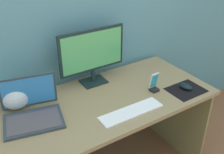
{
  "coord_description": "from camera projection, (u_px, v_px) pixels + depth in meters",
  "views": [
    {
      "loc": [
        -0.77,
        -1.27,
        1.77
      ],
      "look_at": [
        0.03,
        -0.02,
        0.93
      ],
      "focal_mm": 42.88,
      "sensor_mm": 36.0,
      "label": 1
    }
  ],
  "objects": [
    {
      "name": "laptop",
      "position": [
        32.0,
        111.0,
        1.59
      ],
      "size": [
        0.39,
        0.35,
        0.25
      ],
      "color": "#2D3A41",
      "rests_on": "desk"
    },
    {
      "name": "keyboard_external",
      "position": [
        131.0,
        112.0,
        1.66
      ],
      "size": [
        0.43,
        0.12,
        0.01
      ],
      "primitive_type": "cube",
      "rotation": [
        0.0,
        0.0,
        -0.01
      ],
      "color": "white",
      "rests_on": "desk"
    },
    {
      "name": "monitor",
      "position": [
        92.0,
        54.0,
        1.87
      ],
      "size": [
        0.5,
        0.14,
        0.41
      ],
      "color": "black",
      "rests_on": "desk"
    },
    {
      "name": "fishbowl",
      "position": [
        15.0,
        95.0,
        1.67
      ],
      "size": [
        0.19,
        0.19,
        0.19
      ],
      "primitive_type": "sphere",
      "color": "silver",
      "rests_on": "desk"
    },
    {
      "name": "desk",
      "position": [
        107.0,
        118.0,
        1.87
      ],
      "size": [
        1.46,
        0.69,
        0.76
      ],
      "color": "#877953",
      "rests_on": "ground_plane"
    },
    {
      "name": "wall_back",
      "position": [
        76.0,
        12.0,
        1.85
      ],
      "size": [
        6.0,
        0.04,
        2.5
      ],
      "primitive_type": "cube",
      "color": "teal",
      "rests_on": "ground_plane"
    },
    {
      "name": "mousepad",
      "position": [
        186.0,
        90.0,
        1.89
      ],
      "size": [
        0.25,
        0.2,
        0.0
      ],
      "primitive_type": "cube",
      "color": "black",
      "rests_on": "desk"
    },
    {
      "name": "mouse",
      "position": [
        186.0,
        86.0,
        1.89
      ],
      "size": [
        0.08,
        0.11,
        0.04
      ],
      "primitive_type": "ellipsoid",
      "rotation": [
        0.0,
        0.0,
        0.2
      ],
      "color": "black",
      "rests_on": "mousepad"
    },
    {
      "name": "phone_in_dock",
      "position": [
        154.0,
        85.0,
        1.86
      ],
      "size": [
        0.06,
        0.05,
        0.14
      ],
      "color": "black",
      "rests_on": "desk"
    }
  ]
}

